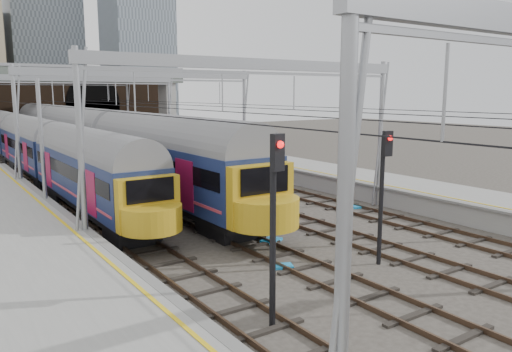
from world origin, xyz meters
TOP-DOWN VIEW (x-y plane):
  - ground at (0.00, 0.00)m, footprint 160.00×160.00m
  - platform_left at (-10.18, 2.50)m, footprint 4.32×55.00m
  - tracks at (0.00, 15.00)m, footprint 14.40×80.00m
  - overhead_line at (0.00, 21.49)m, footprint 16.80×80.00m
  - retaining_wall at (1.40, 51.93)m, footprint 28.00×2.75m
  - overbridge at (0.00, 46.00)m, footprint 28.00×3.00m
  - city_skyline at (2.73, 70.48)m, footprint 37.50×27.50m
  - train_main at (-2.00, 40.12)m, footprint 3.06×70.68m
  - train_second at (-6.00, 29.39)m, footprint 2.61×45.31m
  - signal_near_left at (-5.67, -0.85)m, footprint 0.40×0.48m
  - signal_near_centre at (0.57, 0.97)m, footprint 0.37×0.47m
  - equip_cover_a at (-2.59, 2.77)m, footprint 0.87×0.75m
  - equip_cover_b at (-1.05, 5.61)m, footprint 1.08×0.95m
  - equip_cover_c at (6.42, 8.22)m, footprint 1.10×0.92m

SIDE VIEW (x-z plane):
  - ground at x=0.00m, z-range 0.00..0.00m
  - tracks at x=0.00m, z-range -0.09..0.13m
  - equip_cover_a at x=-2.59m, z-range 0.00..0.09m
  - equip_cover_b at x=-1.05m, z-range 0.00..0.11m
  - equip_cover_c at x=6.42m, z-range 0.00..0.11m
  - platform_left at x=-10.18m, z-range -0.01..1.11m
  - train_second at x=-6.00m, z-range 0.09..4.65m
  - train_main at x=-2.00m, z-range 0.06..5.23m
  - signal_near_centre at x=0.57m, z-range 0.64..5.62m
  - signal_near_left at x=-5.67m, z-range 0.65..5.94m
  - retaining_wall at x=1.40m, z-range -0.17..8.83m
  - overhead_line at x=0.00m, z-range 2.57..10.57m
  - overbridge at x=0.00m, z-range 2.64..11.89m
  - city_skyline at x=2.73m, z-range -12.91..47.09m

